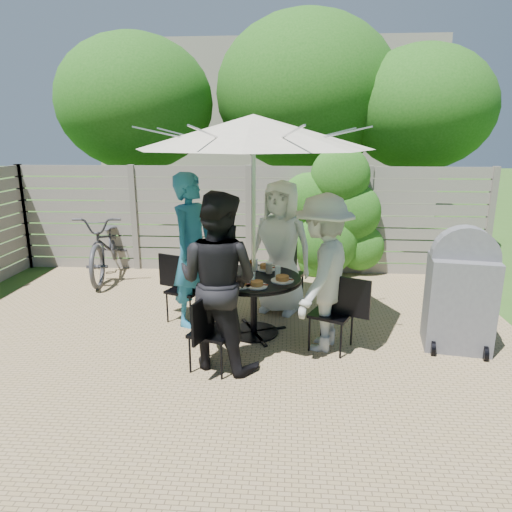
# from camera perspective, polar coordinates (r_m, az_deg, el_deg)

# --- Properties ---
(backyard_envelope) EXTENTS (60.00, 60.00, 5.00)m
(backyard_envelope) POSITION_cam_1_polar(r_m,az_deg,el_deg) (14.98, 1.91, 15.92)
(backyard_envelope) COLOR #2E551A
(backyard_envelope) RESTS_ON ground
(patio_table) EXTENTS (1.43, 1.43, 0.73)m
(patio_table) POSITION_cam_1_polar(r_m,az_deg,el_deg) (5.41, -0.29, -4.86)
(patio_table) COLOR black
(patio_table) RESTS_ON ground
(umbrella) EXTENTS (3.40, 3.40, 2.55)m
(umbrella) POSITION_cam_1_polar(r_m,az_deg,el_deg) (5.09, -0.32, 15.24)
(umbrella) COLOR silver
(umbrella) RESTS_ON ground
(chair_back) EXTENTS (0.61, 0.75, 0.98)m
(chair_back) POSITION_cam_1_polar(r_m,az_deg,el_deg) (6.32, 3.49, -3.98)
(chair_back) COLOR black
(chair_back) RESTS_ON ground
(person_back) EXTENTS (1.02, 0.84, 1.78)m
(person_back) POSITION_cam_1_polar(r_m,az_deg,el_deg) (6.03, 3.10, 1.02)
(person_back) COLOR silver
(person_back) RESTS_ON ground
(chair_left) EXTENTS (0.66, 0.54, 0.86)m
(chair_left) POSITION_cam_1_polar(r_m,az_deg,el_deg) (5.95, -8.74, -5.71)
(chair_left) COLOR black
(chair_left) RESTS_ON ground
(person_left) EXTENTS (0.68, 0.82, 1.91)m
(person_left) POSITION_cam_1_polar(r_m,az_deg,el_deg) (5.67, -7.89, 0.69)
(person_left) COLOR #20668D
(person_left) RESTS_ON ground
(chair_front) EXTENTS (0.51, 0.65, 0.84)m
(chair_front) POSITION_cam_1_polar(r_m,az_deg,el_deg) (4.72, -5.41, -11.31)
(chair_front) COLOR black
(chair_front) RESTS_ON ground
(person_front) EXTENTS (1.08, 0.96, 1.83)m
(person_front) POSITION_cam_1_polar(r_m,az_deg,el_deg) (4.58, -4.76, -3.23)
(person_front) COLOR black
(person_front) RESTS_ON ground
(chair_right) EXTENTS (0.67, 0.56, 0.87)m
(chair_right) POSITION_cam_1_polar(r_m,az_deg,el_deg) (5.19, 9.50, -8.86)
(chair_right) COLOR black
(chair_right) RESTS_ON ground
(person_right) EXTENTS (1.01, 1.29, 1.75)m
(person_right) POSITION_cam_1_polar(r_m,az_deg,el_deg) (5.01, 8.32, -2.21)
(person_right) COLOR #B3B4AF
(person_right) RESTS_ON ground
(plate_back) EXTENTS (0.26, 0.26, 0.06)m
(plate_back) POSITION_cam_1_polar(r_m,az_deg,el_deg) (5.65, 1.28, -1.41)
(plate_back) COLOR white
(plate_back) RESTS_ON patio_table
(plate_left) EXTENTS (0.26, 0.26, 0.06)m
(plate_left) POSITION_cam_1_polar(r_m,az_deg,el_deg) (5.49, -3.69, -1.92)
(plate_left) COLOR white
(plate_left) RESTS_ON patio_table
(plate_front) EXTENTS (0.26, 0.26, 0.06)m
(plate_front) POSITION_cam_1_polar(r_m,az_deg,el_deg) (5.03, -2.06, -3.50)
(plate_front) COLOR white
(plate_front) RESTS_ON patio_table
(plate_right) EXTENTS (0.26, 0.26, 0.06)m
(plate_right) POSITION_cam_1_polar(r_m,az_deg,el_deg) (5.20, 3.30, -2.89)
(plate_right) COLOR white
(plate_right) RESTS_ON patio_table
(plate_extra) EXTENTS (0.24, 0.24, 0.06)m
(plate_extra) POSITION_cam_1_polar(r_m,az_deg,el_deg) (5.00, 0.10, -3.58)
(plate_extra) COLOR white
(plate_extra) RESTS_ON patio_table
(glass_back) EXTENTS (0.07, 0.07, 0.14)m
(glass_back) POSITION_cam_1_polar(r_m,az_deg,el_deg) (5.59, -0.12, -1.10)
(glass_back) COLOR silver
(glass_back) RESTS_ON patio_table
(glass_left) EXTENTS (0.07, 0.07, 0.14)m
(glass_left) POSITION_cam_1_polar(r_m,az_deg,el_deg) (5.34, -3.29, -1.88)
(glass_left) COLOR silver
(glass_left) RESTS_ON patio_table
(glass_front) EXTENTS (0.07, 0.07, 0.14)m
(glass_front) POSITION_cam_1_polar(r_m,az_deg,el_deg) (5.05, -0.48, -2.85)
(glass_front) COLOR silver
(glass_front) RESTS_ON patio_table
(glass_right) EXTENTS (0.07, 0.07, 0.14)m
(glass_right) POSITION_cam_1_polar(r_m,az_deg,el_deg) (5.31, 2.73, -1.97)
(glass_right) COLOR silver
(glass_right) RESTS_ON patio_table
(syrup_jug) EXTENTS (0.09, 0.09, 0.16)m
(syrup_jug) POSITION_cam_1_polar(r_m,az_deg,el_deg) (5.38, -0.64, -1.61)
(syrup_jug) COLOR #59280C
(syrup_jug) RESTS_ON patio_table
(coffee_cup) EXTENTS (0.08, 0.08, 0.12)m
(coffee_cup) POSITION_cam_1_polar(r_m,az_deg,el_deg) (5.47, 1.64, -1.55)
(coffee_cup) COLOR #C6B293
(coffee_cup) RESTS_ON patio_table
(bicycle) EXTENTS (1.03, 2.19, 1.10)m
(bicycle) POSITION_cam_1_polar(r_m,az_deg,el_deg) (8.08, -17.99, 1.40)
(bicycle) COLOR #333338
(bicycle) RESTS_ON ground
(bbq_grill) EXTENTS (0.76, 0.63, 1.40)m
(bbq_grill) POSITION_cam_1_polar(r_m,az_deg,el_deg) (5.51, 24.14, -4.40)
(bbq_grill) COLOR slate
(bbq_grill) RESTS_ON ground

